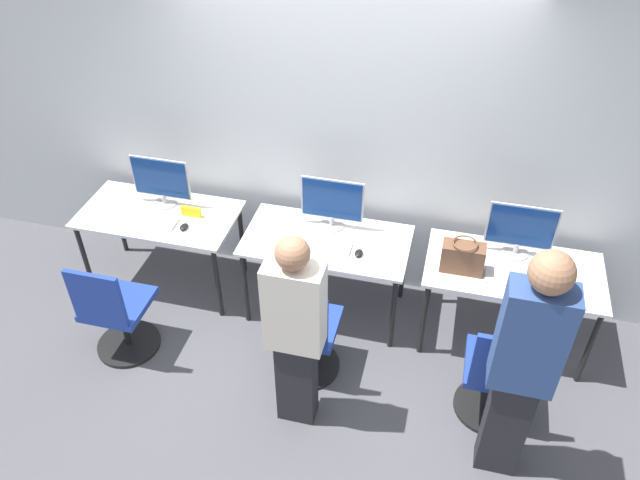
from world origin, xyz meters
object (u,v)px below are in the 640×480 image
at_px(monitor_left, 161,181).
at_px(mouse_left, 184,227).
at_px(monitor_center, 332,203).
at_px(mouse_right, 559,284).
at_px(keyboard_center, 324,246).
at_px(office_chair_left, 116,316).
at_px(mouse_center, 359,253).
at_px(keyboard_left, 151,221).
at_px(keyboard_right, 515,279).
at_px(person_right, 524,363).
at_px(monitor_right, 521,230).
at_px(office_chair_center, 305,337).
at_px(person_center, 295,329).
at_px(handbag, 463,257).
at_px(office_chair_right, 497,379).

xyz_separation_m(monitor_left, mouse_left, (0.29, -0.27, -0.20)).
distance_m(monitor_center, mouse_right, 1.72).
xyz_separation_m(keyboard_center, mouse_right, (1.68, -0.01, 0.01)).
distance_m(office_chair_left, mouse_center, 1.84).
bearing_deg(monitor_left, mouse_center, -8.71).
distance_m(monitor_left, keyboard_left, 0.33).
distance_m(office_chair_left, keyboard_right, 2.88).
xyz_separation_m(keyboard_center, person_right, (1.39, -1.02, 0.24)).
xyz_separation_m(monitor_right, keyboard_right, (-0.00, -0.30, -0.21)).
bearing_deg(office_chair_center, keyboard_left, 157.98).
bearing_deg(office_chair_center, person_center, -83.33).
relative_size(monitor_center, person_center, 0.31).
relative_size(keyboard_center, office_chair_center, 0.45).
bearing_deg(keyboard_left, mouse_right, 0.31).
height_order(mouse_right, handbag, handbag).
height_order(keyboard_left, office_chair_left, office_chair_left).
bearing_deg(office_chair_right, keyboard_right, 85.72).
xyz_separation_m(keyboard_center, mouse_center, (0.27, -0.03, 0.01)).
distance_m(keyboard_center, person_right, 1.74).
distance_m(mouse_center, person_center, 0.97).
height_order(monitor_left, keyboard_left, monitor_left).
distance_m(keyboard_left, handbag, 2.40).
bearing_deg(keyboard_right, monitor_right, 90.00).
bearing_deg(person_right, handbag, 110.77).
distance_m(keyboard_center, office_chair_center, 0.69).
height_order(keyboard_left, person_right, person_right).
height_order(monitor_center, handbag, monitor_center).
distance_m(mouse_left, person_right, 2.69).
bearing_deg(handbag, monitor_right, 36.64).
bearing_deg(mouse_center, mouse_left, -179.29).
bearing_deg(keyboard_right, keyboard_left, 179.97).
height_order(keyboard_left, mouse_center, mouse_center).
bearing_deg(office_chair_left, keyboard_right, 14.21).
relative_size(office_chair_right, person_right, 0.52).
bearing_deg(office_chair_center, person_right, -17.02).
relative_size(keyboard_center, person_center, 0.27).
xyz_separation_m(office_chair_left, office_chair_center, (1.40, 0.14, 0.00)).
height_order(mouse_left, keyboard_right, mouse_left).
bearing_deg(keyboard_center, person_right, -36.18).
relative_size(mouse_left, monitor_center, 0.19).
height_order(monitor_center, mouse_center, monitor_center).
bearing_deg(office_chair_center, monitor_center, 90.90).
bearing_deg(mouse_right, office_chair_left, -166.78).
bearing_deg(monitor_right, monitor_left, -179.07).
bearing_deg(mouse_center, office_chair_left, -156.90).
relative_size(monitor_left, mouse_left, 5.37).
bearing_deg(office_chair_right, monitor_center, 145.48).
height_order(mouse_left, handbag, handbag).
relative_size(monitor_left, mouse_center, 5.37).
bearing_deg(keyboard_right, mouse_left, -179.73).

